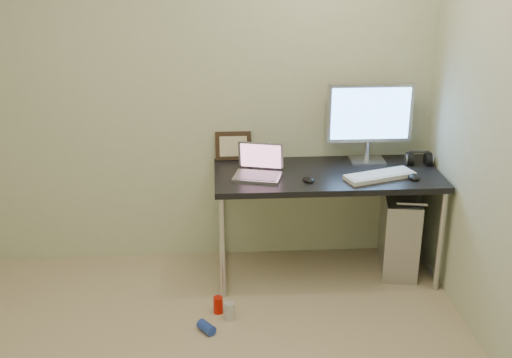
# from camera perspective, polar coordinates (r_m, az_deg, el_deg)

# --- Properties ---
(wall_back) EXTENTS (3.50, 0.02, 2.50)m
(wall_back) POSITION_cam_1_polar(r_m,az_deg,el_deg) (4.42, -6.83, 7.89)
(wall_back) COLOR beige
(wall_back) RESTS_ON ground
(desk) EXTENTS (1.51, 0.66, 0.75)m
(desk) POSITION_cam_1_polar(r_m,az_deg,el_deg) (4.33, 6.32, -0.44)
(desk) COLOR black
(desk) RESTS_ON ground
(tower_computer) EXTENTS (0.33, 0.57, 0.60)m
(tower_computer) POSITION_cam_1_polar(r_m,az_deg,el_deg) (4.65, 12.60, -4.48)
(tower_computer) COLOR silver
(tower_computer) RESTS_ON ground
(cable_a) EXTENTS (0.01, 0.16, 0.69)m
(cable_a) POSITION_cam_1_polar(r_m,az_deg,el_deg) (4.79, 11.41, -2.04)
(cable_a) COLOR black
(cable_a) RESTS_ON ground
(cable_b) EXTENTS (0.02, 0.11, 0.71)m
(cable_b) POSITION_cam_1_polar(r_m,az_deg,el_deg) (4.80, 12.49, -2.32)
(cable_b) COLOR black
(cable_b) RESTS_ON ground
(can_red) EXTENTS (0.07, 0.07, 0.11)m
(can_red) POSITION_cam_1_polar(r_m,az_deg,el_deg) (4.12, -3.38, -11.11)
(can_red) COLOR red
(can_red) RESTS_ON ground
(can_white) EXTENTS (0.07, 0.07, 0.12)m
(can_white) POSITION_cam_1_polar(r_m,az_deg,el_deg) (4.05, -2.39, -11.65)
(can_white) COLOR silver
(can_white) RESTS_ON ground
(can_blue) EXTENTS (0.12, 0.13, 0.06)m
(can_blue) POSITION_cam_1_polar(r_m,az_deg,el_deg) (3.96, -4.43, -13.02)
(can_blue) COLOR #2340B1
(can_blue) RESTS_ON ground
(laptop) EXTENTS (0.35, 0.31, 0.21)m
(laptop) POSITION_cam_1_polar(r_m,az_deg,el_deg) (4.21, 0.25, 0.95)
(laptop) COLOR #B5B5BD
(laptop) RESTS_ON desk
(monitor) EXTENTS (0.59, 0.17, 0.55)m
(monitor) POSITION_cam_1_polar(r_m,az_deg,el_deg) (4.45, 10.08, 5.47)
(monitor) COLOR #B5B5BD
(monitor) RESTS_ON desk
(keyboard) EXTENTS (0.49, 0.30, 0.03)m
(keyboard) POSITION_cam_1_polar(r_m,az_deg,el_deg) (4.25, 10.94, 0.28)
(keyboard) COLOR silver
(keyboard) RESTS_ON desk
(mouse_right) EXTENTS (0.07, 0.12, 0.04)m
(mouse_right) POSITION_cam_1_polar(r_m,az_deg,el_deg) (4.28, 13.83, 0.26)
(mouse_right) COLOR black
(mouse_right) RESTS_ON desk
(mouse_left) EXTENTS (0.10, 0.12, 0.04)m
(mouse_left) POSITION_cam_1_polar(r_m,az_deg,el_deg) (4.13, 4.67, 0.05)
(mouse_left) COLOR black
(mouse_left) RESTS_ON desk
(headphones) EXTENTS (0.18, 0.11, 0.12)m
(headphones) POSITION_cam_1_polar(r_m,az_deg,el_deg) (4.56, 14.26, 1.68)
(headphones) COLOR black
(headphones) RESTS_ON desk
(picture_frame) EXTENTS (0.25, 0.07, 0.20)m
(picture_frame) POSITION_cam_1_polar(r_m,az_deg,el_deg) (4.49, -2.04, 2.97)
(picture_frame) COLOR black
(picture_frame) RESTS_ON desk
(webcam) EXTENTS (0.05, 0.04, 0.13)m
(webcam) POSITION_cam_1_polar(r_m,az_deg,el_deg) (4.48, 1.19, 2.82)
(webcam) COLOR silver
(webcam) RESTS_ON desk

